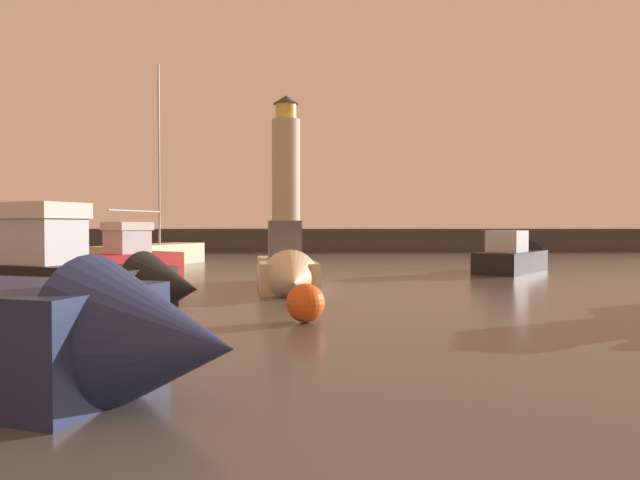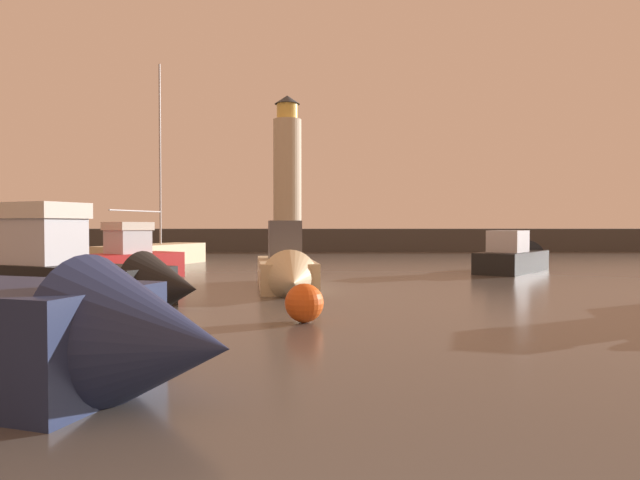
{
  "view_description": "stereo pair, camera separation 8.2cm",
  "coord_description": "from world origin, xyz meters",
  "px_view_note": "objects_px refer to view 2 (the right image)",
  "views": [
    {
      "loc": [
        -1.14,
        -1.63,
        2.35
      ],
      "look_at": [
        -0.44,
        19.16,
        1.82
      ],
      "focal_mm": 31.87,
      "sensor_mm": 36.0,
      "label": 1
    },
    {
      "loc": [
        -1.06,
        -1.63,
        2.35
      ],
      "look_at": [
        -0.44,
        19.16,
        1.82
      ],
      "focal_mm": 31.87,
      "sensor_mm": 36.0,
      "label": 2
    }
  ],
  "objects_px": {
    "motorboat_0": "(287,270)",
    "motorboat_2": "(88,273)",
    "lighthouse": "(287,166)",
    "motorboat_5": "(102,263)",
    "sailboat_moored": "(152,254)",
    "motorboat_3": "(518,258)",
    "mooring_buoy": "(304,303)"
  },
  "relations": [
    {
      "from": "motorboat_0",
      "to": "motorboat_2",
      "type": "bearing_deg",
      "value": -148.4
    },
    {
      "from": "lighthouse",
      "to": "motorboat_5",
      "type": "xyz_separation_m",
      "value": [
        -6.99,
        -29.54,
        -7.23
      ]
    },
    {
      "from": "sailboat_moored",
      "to": "motorboat_3",
      "type": "bearing_deg",
      "value": -12.29
    },
    {
      "from": "lighthouse",
      "to": "motorboat_3",
      "type": "distance_m",
      "value": 28.53
    },
    {
      "from": "lighthouse",
      "to": "mooring_buoy",
      "type": "relative_size",
      "value": 13.25
    },
    {
      "from": "motorboat_2",
      "to": "motorboat_3",
      "type": "distance_m",
      "value": 21.39
    },
    {
      "from": "sailboat_moored",
      "to": "mooring_buoy",
      "type": "bearing_deg",
      "value": -65.9
    },
    {
      "from": "motorboat_2",
      "to": "motorboat_5",
      "type": "distance_m",
      "value": 7.37
    },
    {
      "from": "motorboat_2",
      "to": "sailboat_moored",
      "type": "distance_m",
      "value": 16.68
    },
    {
      "from": "motorboat_2",
      "to": "motorboat_3",
      "type": "height_order",
      "value": "motorboat_2"
    },
    {
      "from": "sailboat_moored",
      "to": "motorboat_0",
      "type": "bearing_deg",
      "value": -57.44
    },
    {
      "from": "lighthouse",
      "to": "motorboat_3",
      "type": "xyz_separation_m",
      "value": [
        12.68,
        -24.49,
        -7.3
      ]
    },
    {
      "from": "motorboat_0",
      "to": "motorboat_2",
      "type": "height_order",
      "value": "motorboat_2"
    },
    {
      "from": "motorboat_3",
      "to": "sailboat_moored",
      "type": "xyz_separation_m",
      "value": [
        -20.05,
        4.37,
        -0.02
      ]
    },
    {
      "from": "motorboat_5",
      "to": "sailboat_moored",
      "type": "xyz_separation_m",
      "value": [
        -0.37,
        9.42,
        -0.09
      ]
    },
    {
      "from": "motorboat_2",
      "to": "motorboat_5",
      "type": "relative_size",
      "value": 1.21
    },
    {
      "from": "motorboat_2",
      "to": "motorboat_3",
      "type": "bearing_deg",
      "value": 34.56
    },
    {
      "from": "lighthouse",
      "to": "motorboat_2",
      "type": "height_order",
      "value": "lighthouse"
    },
    {
      "from": "motorboat_0",
      "to": "motorboat_3",
      "type": "relative_size",
      "value": 1.04
    },
    {
      "from": "lighthouse",
      "to": "motorboat_2",
      "type": "xyz_separation_m",
      "value": [
        -4.93,
        -36.62,
        -7.05
      ]
    },
    {
      "from": "motorboat_5",
      "to": "mooring_buoy",
      "type": "distance_m",
      "value": 13.43
    },
    {
      "from": "motorboat_2",
      "to": "motorboat_5",
      "type": "xyz_separation_m",
      "value": [
        -2.06,
        7.08,
        -0.18
      ]
    },
    {
      "from": "lighthouse",
      "to": "mooring_buoy",
      "type": "xyz_separation_m",
      "value": [
        1.5,
        -39.94,
        -7.51
      ]
    },
    {
      "from": "motorboat_2",
      "to": "mooring_buoy",
      "type": "distance_m",
      "value": 7.25
    },
    {
      "from": "motorboat_3",
      "to": "mooring_buoy",
      "type": "bearing_deg",
      "value": -125.89
    },
    {
      "from": "motorboat_0",
      "to": "motorboat_3",
      "type": "bearing_deg",
      "value": 35.94
    },
    {
      "from": "lighthouse",
      "to": "mooring_buoy",
      "type": "bearing_deg",
      "value": -87.85
    },
    {
      "from": "mooring_buoy",
      "to": "motorboat_3",
      "type": "bearing_deg",
      "value": 54.11
    },
    {
      "from": "motorboat_3",
      "to": "sailboat_moored",
      "type": "distance_m",
      "value": 20.52
    },
    {
      "from": "motorboat_2",
      "to": "motorboat_3",
      "type": "xyz_separation_m",
      "value": [
        17.61,
        12.13,
        -0.25
      ]
    },
    {
      "from": "motorboat_3",
      "to": "motorboat_5",
      "type": "bearing_deg",
      "value": -165.59
    },
    {
      "from": "motorboat_0",
      "to": "motorboat_2",
      "type": "xyz_separation_m",
      "value": [
        -5.82,
        -3.58,
        0.21
      ]
    }
  ]
}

